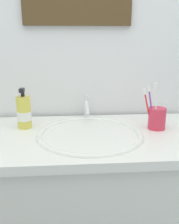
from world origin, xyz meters
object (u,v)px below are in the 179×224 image
Objects in this scene: toothbrush_purple at (151,104)px; toothbrush_white at (156,104)px; toothbrush_red at (147,106)px; soap_dispenser at (24,113)px; faucet at (87,108)px; toothbrush_cup at (157,118)px.

toothbrush_purple is 0.91× the size of toothbrush_white.
soap_dispenser is (-0.54, 0.05, -0.03)m from toothbrush_red.
faucet is 0.69× the size of toothbrush_white.
toothbrush_purple is (-0.03, 0.00, 0.06)m from toothbrush_cup.
toothbrush_red is 0.02m from toothbrush_purple.
toothbrush_cup is at bearing -5.45° from toothbrush_red.
soap_dispenser is at bearing 171.95° from toothbrush_white.
faucet is 0.32m from toothbrush_purple.
toothbrush_white reaches higher than toothbrush_purple.
toothbrush_red is at bearing 178.18° from toothbrush_purple.
soap_dispenser is at bearing 174.29° from toothbrush_red.
toothbrush_white is at bearing -33.21° from faucet.
toothbrush_red is 0.85× the size of toothbrush_white.
toothbrush_cup is 0.08m from toothbrush_white.
soap_dispenser reaches higher than faucet.
toothbrush_purple is (0.27, -0.16, 0.05)m from faucet.
toothbrush_white is (-0.02, -0.02, 0.07)m from toothbrush_cup.
faucet is at bearing 20.10° from soap_dispenser.
faucet is 0.30m from toothbrush_red.
toothbrush_white reaches higher than faucet.
toothbrush_red is at bearing -31.96° from faucet.
soap_dispenser is (-0.56, 0.05, -0.04)m from toothbrush_purple.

